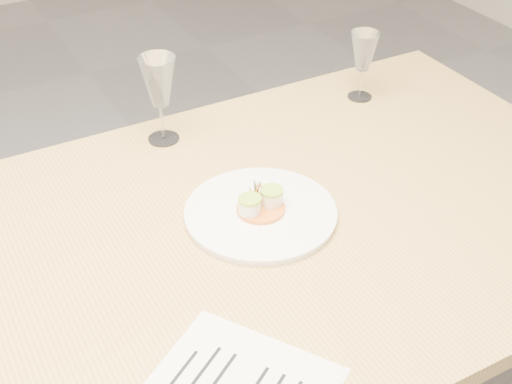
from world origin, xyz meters
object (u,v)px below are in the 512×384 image
dining_table (84,313)px  wine_glass_3 (364,53)px  dinner_plate (261,212)px  wine_glass_2 (159,83)px

dining_table → wine_glass_3: 0.96m
dinner_plate → wine_glass_3: 0.59m
dining_table → wine_glass_3: size_ratio=13.15×
dining_table → wine_glass_2: bearing=49.9°
dinner_plate → wine_glass_3: size_ratio=1.73×
dining_table → dinner_plate: size_ratio=7.61×
wine_glass_3 → dining_table: bearing=-158.5°
wine_glass_2 → wine_glass_3: bearing=-5.8°
dinner_plate → wine_glass_3: wine_glass_3 is taller
wine_glass_2 → wine_glass_3: wine_glass_2 is taller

